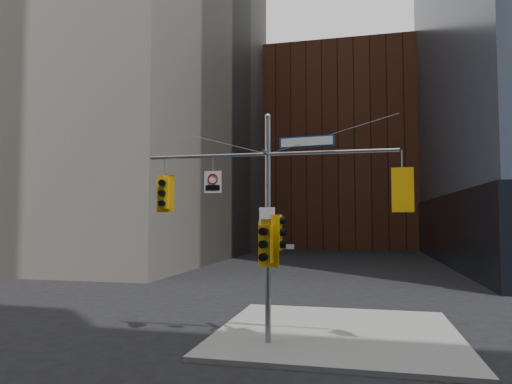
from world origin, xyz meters
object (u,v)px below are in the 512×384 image
at_px(signal_assembly, 268,204).
at_px(traffic_light_pole_side, 278,233).
at_px(traffic_light_west_arm, 164,193).
at_px(regulatory_sign_arm, 213,181).
at_px(traffic_light_pole_front, 266,244).
at_px(traffic_light_east_arm, 402,190).
at_px(street_sign_blade, 306,142).

distance_m(signal_assembly, traffic_light_pole_side, 0.95).
relative_size(traffic_light_west_arm, regulatory_sign_arm, 1.75).
height_order(signal_assembly, traffic_light_pole_side, signal_assembly).
bearing_deg(regulatory_sign_arm, signal_assembly, -0.38).
bearing_deg(traffic_light_pole_front, traffic_light_pole_side, 51.03).
xyz_separation_m(traffic_light_east_arm, traffic_light_pole_side, (-3.73, 0.00, -1.27)).
bearing_deg(traffic_light_west_arm, traffic_light_pole_front, -9.91).
height_order(traffic_light_pole_front, street_sign_blade, street_sign_blade).
bearing_deg(signal_assembly, traffic_light_pole_front, -89.70).
distance_m(traffic_light_west_arm, street_sign_blade, 5.00).
bearing_deg(traffic_light_west_arm, signal_assembly, -5.60).
xyz_separation_m(traffic_light_west_arm, street_sign_blade, (4.76, -0.01, 1.55)).
distance_m(traffic_light_west_arm, traffic_light_east_arm, 7.58).
bearing_deg(street_sign_blade, traffic_light_west_arm, -172.53).
xyz_separation_m(street_sign_blade, regulatory_sign_arm, (-3.04, -0.02, -1.18)).
relative_size(signal_assembly, street_sign_blade, 4.61).
height_order(traffic_light_east_arm, street_sign_blade, street_sign_blade).
distance_m(traffic_light_east_arm, regulatory_sign_arm, 5.88).
height_order(traffic_light_east_arm, traffic_light_pole_side, traffic_light_east_arm).
bearing_deg(traffic_light_pole_side, regulatory_sign_arm, 96.17).
height_order(traffic_light_east_arm, traffic_light_pole_front, traffic_light_east_arm).
relative_size(traffic_light_east_arm, regulatory_sign_arm, 1.83).
bearing_deg(street_sign_blade, traffic_light_east_arm, 7.54).
height_order(traffic_light_west_arm, street_sign_blade, street_sign_blade).
height_order(street_sign_blade, regulatory_sign_arm, street_sign_blade).
bearing_deg(traffic_light_pole_side, traffic_light_pole_front, 135.12).
distance_m(traffic_light_west_arm, traffic_light_pole_side, 4.06).
xyz_separation_m(traffic_light_east_arm, street_sign_blade, (-2.82, 0.00, 1.55)).
bearing_deg(traffic_light_pole_side, traffic_light_east_arm, -84.47).
distance_m(traffic_light_pole_side, regulatory_sign_arm, 2.70).
distance_m(street_sign_blade, regulatory_sign_arm, 3.26).
relative_size(street_sign_blade, regulatory_sign_arm, 2.43).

